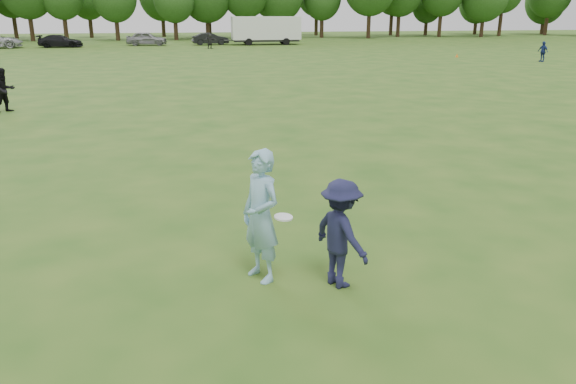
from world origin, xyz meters
The scene contains 12 objects.
ground centered at (0.00, 0.00, 0.00)m, with size 200.00×200.00×0.00m, color #275116.
thrower centered at (-0.23, -0.39, 1.01)m, with size 0.74×0.48×2.02m, color #84B6CC.
defender centered at (0.89, -0.81, 0.82)m, with size 1.06×0.61×1.63m, color #1B1C3C.
player_far_a centered at (-8.22, 16.09, 0.87)m, with size 0.85×0.66×1.75m, color black.
player_far_b centered at (26.96, 32.96, 0.79)m, with size 0.92×0.38×1.57m, color navy.
player_far_d centered at (1.93, 53.68, 0.84)m, with size 1.55×0.49×1.67m, color #272727.
car_d centered at (-14.05, 58.86, 0.67)m, with size 1.89×4.65×1.35m, color black.
car_e centered at (-4.92, 60.65, 0.78)m, with size 1.83×4.56×1.55m, color gray.
car_f centered at (2.35, 60.50, 0.69)m, with size 1.47×4.21×1.39m, color black.
field_cone centered at (22.45, 38.39, 0.15)m, with size 0.28×0.28×0.30m, color #DE600B.
disc_in_play centered at (0.06, -0.68, 1.08)m, with size 0.32×0.32×0.06m.
cargo_trailer centered at (8.86, 59.79, 1.78)m, with size 9.00×2.75×3.20m.
Camera 1 is at (-1.27, -8.10, 3.91)m, focal length 35.00 mm.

